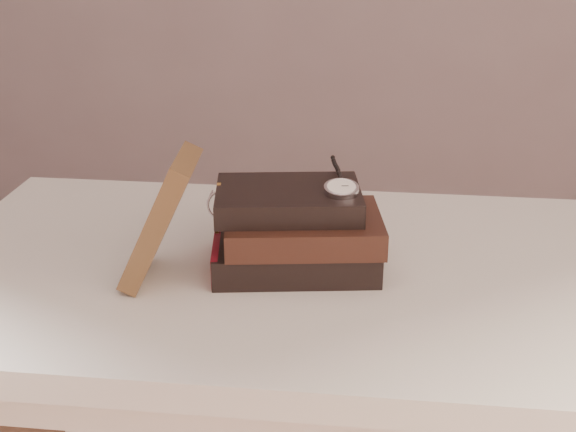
# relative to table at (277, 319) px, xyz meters

# --- Properties ---
(table) EXTENTS (1.00, 0.60, 0.75)m
(table) POSITION_rel_table_xyz_m (0.00, 0.00, 0.00)
(table) COLOR beige
(table) RESTS_ON ground
(book_stack) EXTENTS (0.25, 0.19, 0.11)m
(book_stack) POSITION_rel_table_xyz_m (0.03, -0.01, 0.14)
(book_stack) COLOR black
(book_stack) RESTS_ON table
(journal) EXTENTS (0.11, 0.12, 0.18)m
(journal) POSITION_rel_table_xyz_m (-0.15, -0.06, 0.18)
(journal) COLOR #402A18
(journal) RESTS_ON table
(pocket_watch) EXTENTS (0.05, 0.15, 0.02)m
(pocket_watch) POSITION_rel_table_xyz_m (0.09, -0.00, 0.21)
(pocket_watch) COLOR silver
(pocket_watch) RESTS_ON book_stack
(eyeglasses) EXTENTS (0.11, 0.12, 0.05)m
(eyeglasses) POSITION_rel_table_xyz_m (-0.06, 0.06, 0.16)
(eyeglasses) COLOR silver
(eyeglasses) RESTS_ON book_stack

